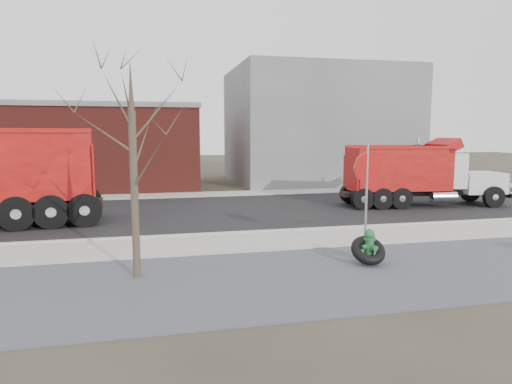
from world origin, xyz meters
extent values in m
plane|color=#383328|center=(0.00, 0.00, 0.00)|extent=(120.00, 120.00, 0.00)
cube|color=slate|center=(0.00, -3.50, 0.01)|extent=(60.00, 5.00, 0.03)
cube|color=#9E9B93|center=(0.00, 0.25, 0.03)|extent=(60.00, 2.50, 0.06)
cube|color=#9E9B93|center=(0.00, 1.55, 0.06)|extent=(60.00, 0.15, 0.11)
cube|color=black|center=(0.00, 6.30, 0.01)|extent=(60.00, 9.40, 0.02)
cube|color=#9E9B93|center=(0.00, 12.00, 0.03)|extent=(60.00, 2.00, 0.06)
cube|color=gray|center=(9.00, 18.00, 4.00)|extent=(12.00, 10.00, 8.00)
cube|color=maroon|center=(-10.00, 17.00, 2.50)|extent=(20.00, 8.00, 5.00)
cube|color=gray|center=(-10.00, 17.00, 5.15)|extent=(20.20, 8.20, 0.30)
cylinder|color=#382D23|center=(-3.20, -2.60, 2.00)|extent=(0.18, 0.18, 4.00)
cone|color=#382D23|center=(-3.20, -2.60, 4.60)|extent=(0.14, 0.14, 1.20)
cylinder|color=#286B33|center=(2.84, -2.73, 0.03)|extent=(0.50, 0.50, 0.07)
cylinder|color=#286B33|center=(2.84, -2.73, 0.38)|extent=(0.26, 0.26, 0.69)
cylinder|color=#286B33|center=(2.84, -2.73, 0.69)|extent=(0.34, 0.34, 0.06)
sphere|color=#286B33|center=(2.84, -2.73, 0.80)|extent=(0.27, 0.27, 0.27)
cylinder|color=#286B33|center=(2.84, -2.73, 0.91)|extent=(0.06, 0.06, 0.07)
cylinder|color=#286B33|center=(2.66, -2.78, 0.48)|extent=(0.17, 0.16, 0.13)
cylinder|color=#286B33|center=(3.03, -2.67, 0.48)|extent=(0.17, 0.16, 0.13)
cylinder|color=#286B33|center=(2.90, -2.91, 0.46)|extent=(0.20, 0.18, 0.17)
torus|color=black|center=(2.75, -2.86, 0.41)|extent=(0.96, 0.92, 0.77)
cylinder|color=gray|center=(3.23, -1.71, 1.61)|extent=(0.07, 0.07, 3.21)
cylinder|color=#A30C0B|center=(3.23, -1.71, 2.52)|extent=(0.87, 0.09, 0.87)
cube|color=black|center=(9.81, 5.80, 0.62)|extent=(7.76, 1.70, 0.20)
cube|color=silver|center=(12.75, 5.45, 1.10)|extent=(2.18, 1.99, 0.99)
cube|color=silver|center=(13.81, 5.32, 1.10)|extent=(0.25, 1.58, 0.90)
cube|color=silver|center=(10.86, 5.67, 1.74)|extent=(1.68, 2.24, 1.63)
cube|color=black|center=(11.61, 5.58, 2.19)|extent=(0.26, 1.80, 0.72)
cube|color=#B4120F|center=(8.64, 5.94, 1.83)|extent=(4.74, 2.69, 1.99)
cylinder|color=silver|center=(10.12, 6.63, 2.14)|extent=(0.14, 0.14, 2.17)
cylinder|color=black|center=(13.06, 6.39, 0.52)|extent=(1.02, 0.39, 0.99)
cylinder|color=black|center=(12.83, 4.45, 0.52)|extent=(1.02, 0.39, 0.99)
cylinder|color=black|center=(7.67, 6.93, 0.52)|extent=(1.02, 0.39, 0.99)
cylinder|color=black|center=(7.46, 5.21, 0.52)|extent=(1.02, 0.39, 0.99)
cube|color=#B4120F|center=(-7.88, 5.02, 2.30)|extent=(5.95, 3.32, 2.50)
cylinder|color=black|center=(-6.41, 4.08, 0.65)|extent=(1.28, 0.47, 1.25)
cylinder|color=black|center=(-6.64, 6.25, 0.65)|extent=(1.28, 0.47, 1.25)
camera|label=1|loc=(-2.78, -13.67, 3.49)|focal=32.00mm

